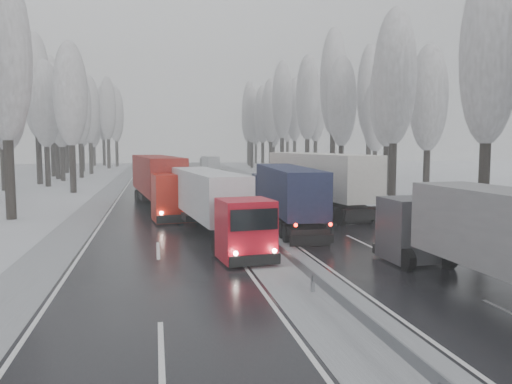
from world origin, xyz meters
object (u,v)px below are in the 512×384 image
object	(u,v)px
truck_blue_box	(284,191)
truck_red_white	(210,199)
truck_cream_box	(312,177)
truck_red_red	(159,179)
box_truck_distant	(210,163)

from	to	relation	value
truck_blue_box	truck_red_white	distance (m)	5.92
truck_blue_box	truck_cream_box	xyz separation A→B (m)	(3.85, 6.16, 0.42)
truck_cream_box	truck_red_white	distance (m)	12.83
truck_blue_box	truck_red_red	size ratio (longest dim) A/B	0.89
box_truck_distant	truck_red_white	world-z (taller)	truck_red_white
truck_red_white	truck_red_red	size ratio (longest dim) A/B	0.86
truck_blue_box	box_truck_distant	bearing A→B (deg)	91.98
box_truck_distant	truck_red_red	distance (m)	60.13
box_truck_distant	truck_blue_box	bearing A→B (deg)	-99.54
truck_cream_box	box_truck_distant	world-z (taller)	truck_cream_box
truck_blue_box	truck_red_red	world-z (taller)	truck_red_red
truck_cream_box	box_truck_distant	xyz separation A→B (m)	(-1.35, 61.90, -1.17)
truck_red_red	box_truck_distant	bearing A→B (deg)	72.67
box_truck_distant	truck_red_red	bearing A→B (deg)	-107.34
box_truck_distant	truck_red_white	distance (m)	71.51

